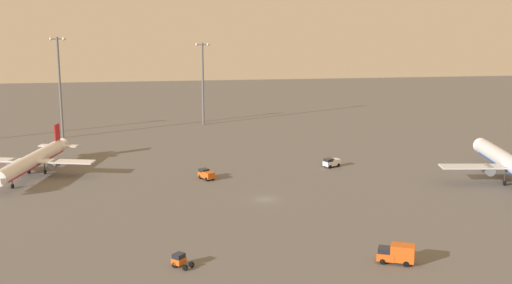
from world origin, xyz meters
The scene contains 9 objects.
ground_plane centered at (0.00, 0.00, 0.00)m, with size 416.00×416.00×0.00m, color #605E5B.
airplane_terminal_side centered at (55.83, 5.07, 3.99)m, with size 32.14×41.19×10.57m.
airplane_near_gate centered at (-50.20, 25.44, 3.55)m, with size 28.38×36.20×9.38m.
cargo_loader centered at (-10.92, 17.15, 1.18)m, with size 3.79×4.56×2.25m.
baggage_tractor centered at (19.86, 24.32, 1.18)m, with size 4.58×3.61×2.25m.
pushback_tug centered at (-17.88, -32.76, 1.07)m, with size 3.50×3.38×2.05m.
catering_truck centered at (15.17, -35.83, 1.58)m, with size 6.12×4.40×3.05m.
apron_light_east centered at (-7.82, 85.23, 15.08)m, with size 4.80×0.90×26.47m.
apron_light_west centered at (-50.09, 69.35, 16.59)m, with size 4.80×0.90×29.42m.
Camera 1 is at (-18.81, -127.83, 39.43)m, focal length 46.53 mm.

